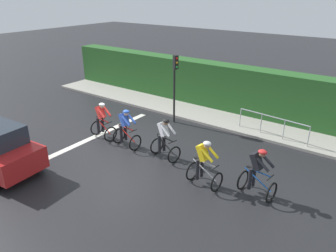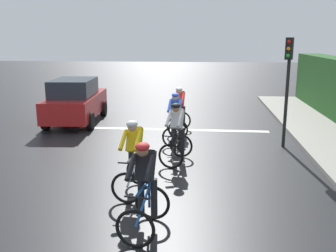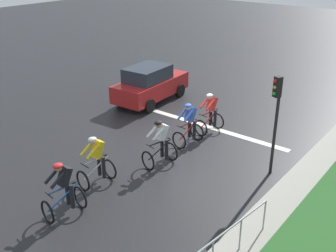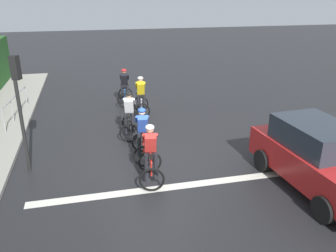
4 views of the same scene
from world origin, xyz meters
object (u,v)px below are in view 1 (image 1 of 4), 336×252
at_px(cyclist_lead, 257,173).
at_px(cyclist_fourth, 126,129).
at_px(cyclist_second, 204,164).
at_px(pedestrian_railing_kerbside, 273,122).
at_px(traffic_light_near_crossing, 175,79).
at_px(cyclist_trailing, 102,121).
at_px(cyclist_mid, 165,139).

height_order(cyclist_lead, cyclist_fourth, same).
bearing_deg(cyclist_fourth, cyclist_second, 81.53).
relative_size(cyclist_lead, pedestrian_railing_kerbside, 0.52).
distance_m(cyclist_lead, traffic_light_near_crossing, 6.73).
height_order(cyclist_fourth, pedestrian_railing_kerbside, cyclist_fourth).
distance_m(cyclist_trailing, traffic_light_near_crossing, 3.95).
xyz_separation_m(cyclist_trailing, pedestrian_railing_kerbside, (-4.37, 6.08, -0.02)).
bearing_deg(cyclist_second, cyclist_mid, -109.27).
xyz_separation_m(cyclist_second, traffic_light_near_crossing, (-3.96, -3.93, 1.43)).
distance_m(traffic_light_near_crossing, pedestrian_railing_kerbside, 4.85).
height_order(cyclist_trailing, pedestrian_railing_kerbside, cyclist_trailing).
distance_m(cyclist_lead, cyclist_fourth, 5.72).
distance_m(cyclist_second, cyclist_fourth, 4.12).
height_order(cyclist_lead, cyclist_trailing, same).
distance_m(cyclist_fourth, cyclist_trailing, 1.42).
relative_size(cyclist_mid, traffic_light_near_crossing, 0.50).
relative_size(cyclist_lead, traffic_light_near_crossing, 0.50).
xyz_separation_m(cyclist_lead, cyclist_trailing, (-0.15, -7.15, 0.00)).
height_order(cyclist_second, traffic_light_near_crossing, traffic_light_near_crossing).
bearing_deg(cyclist_lead, cyclist_fourth, -91.21).
distance_m(cyclist_mid, cyclist_fourth, 1.89).
bearing_deg(cyclist_mid, cyclist_fourth, -85.20).
bearing_deg(cyclist_mid, pedestrian_railing_kerbside, 146.84).
bearing_deg(cyclist_second, pedestrian_railing_kerbside, 173.38).
xyz_separation_m(cyclist_fourth, traffic_light_near_crossing, (-3.35, 0.14, 1.43)).
bearing_deg(cyclist_second, cyclist_trailing, -96.55).
bearing_deg(cyclist_second, cyclist_lead, 106.41).
bearing_deg(cyclist_trailing, cyclist_second, 83.45).
bearing_deg(cyclist_trailing, cyclist_fourth, 89.03).
height_order(cyclist_second, pedestrian_railing_kerbside, cyclist_second).
xyz_separation_m(cyclist_lead, cyclist_second, (0.49, -1.65, 0.00)).
xyz_separation_m(cyclist_second, cyclist_trailing, (-0.63, -5.50, 0.00)).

